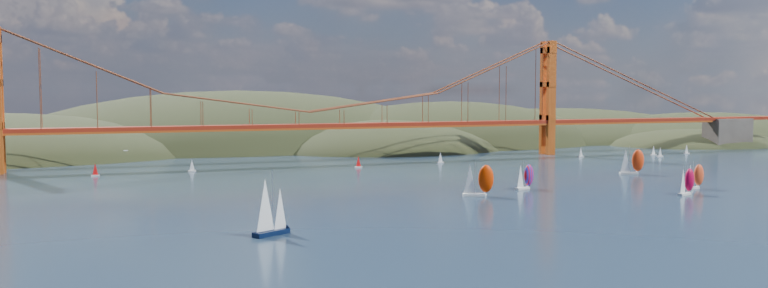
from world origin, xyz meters
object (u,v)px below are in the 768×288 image
at_px(racer_0, 478,179).
at_px(racer_3, 631,161).
at_px(sloop_navy, 270,207).
at_px(racer_rwb, 525,176).
at_px(racer_1, 686,181).
at_px(racer_2, 694,176).

height_order(racer_0, racer_3, racer_0).
distance_m(sloop_navy, racer_rwb, 102.22).
bearing_deg(racer_0, racer_1, 2.08).
xyz_separation_m(racer_2, racer_rwb, (-51.19, 17.95, 0.03)).
distance_m(sloop_navy, racer_2, 145.18).
relative_size(racer_2, racer_3, 0.83).
relative_size(racer_1, racer_2, 1.01).
xyz_separation_m(racer_0, racer_rwb, (21.00, 8.19, -0.80)).
relative_size(racer_1, racer_3, 0.84).
height_order(racer_0, racer_rwb, racer_0).
bearing_deg(racer_rwb, racer_1, -54.65).
bearing_deg(sloop_navy, racer_2, -18.49).
relative_size(sloop_navy, racer_0, 1.32).
bearing_deg(racer_1, racer_3, 46.15).
bearing_deg(racer_1, racer_rwb, 122.72).
bearing_deg(racer_2, sloop_navy, -175.87).
relative_size(racer_0, racer_1, 1.19).
bearing_deg(sloop_navy, racer_rwb, -2.86).
xyz_separation_m(racer_3, racer_rwb, (-59.90, -23.01, -0.80)).
height_order(sloop_navy, racer_1, sloop_navy).
xyz_separation_m(racer_1, racer_rwb, (-38.54, 28.11, -0.02)).
xyz_separation_m(racer_1, racer_2, (12.65, 10.17, -0.05)).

